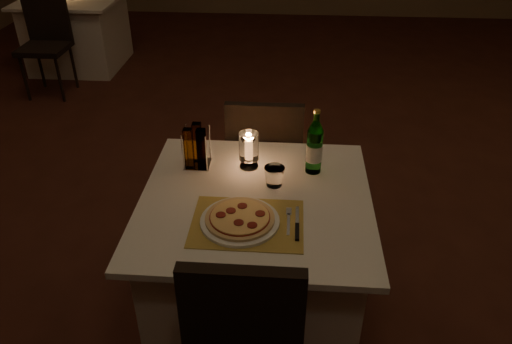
# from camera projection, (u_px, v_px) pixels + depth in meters

# --- Properties ---
(floor) EXTENTS (8.00, 10.00, 0.02)m
(floor) POSITION_uv_depth(u_px,v_px,m) (291.00, 225.00, 3.20)
(floor) COLOR #4B2118
(floor) RESTS_ON ground
(main_table) EXTENTS (1.00, 1.00, 0.74)m
(main_table) POSITION_uv_depth(u_px,v_px,m) (256.00, 261.00, 2.35)
(main_table) COLOR silver
(main_table) RESTS_ON ground
(chair_far) EXTENTS (0.42, 0.42, 0.90)m
(chair_far) POSITION_uv_depth(u_px,v_px,m) (265.00, 153.00, 2.86)
(chair_far) COLOR black
(chair_far) RESTS_ON ground
(placemat) EXTENTS (0.45, 0.34, 0.00)m
(placemat) POSITION_uv_depth(u_px,v_px,m) (247.00, 223.00, 2.00)
(placemat) COLOR #B1903D
(placemat) RESTS_ON main_table
(plate) EXTENTS (0.32, 0.32, 0.01)m
(plate) POSITION_uv_depth(u_px,v_px,m) (240.00, 221.00, 2.00)
(plate) COLOR white
(plate) RESTS_ON placemat
(pizza) EXTENTS (0.28, 0.28, 0.02)m
(pizza) POSITION_uv_depth(u_px,v_px,m) (240.00, 218.00, 1.99)
(pizza) COLOR #D8B77F
(pizza) RESTS_ON plate
(fork) EXTENTS (0.02, 0.18, 0.00)m
(fork) POSITION_uv_depth(u_px,v_px,m) (289.00, 219.00, 2.02)
(fork) COLOR silver
(fork) RESTS_ON placemat
(knife) EXTENTS (0.02, 0.22, 0.01)m
(knife) POSITION_uv_depth(u_px,v_px,m) (297.00, 228.00, 1.97)
(knife) COLOR black
(knife) RESTS_ON placemat
(tumbler) EXTENTS (0.09, 0.09, 0.09)m
(tumbler) POSITION_uv_depth(u_px,v_px,m) (274.00, 176.00, 2.22)
(tumbler) COLOR white
(tumbler) RESTS_ON main_table
(water_bottle) EXTENTS (0.08, 0.08, 0.31)m
(water_bottle) POSITION_uv_depth(u_px,v_px,m) (314.00, 147.00, 2.27)
(water_bottle) COLOR #5FB260
(water_bottle) RESTS_ON main_table
(hurricane_candle) EXTENTS (0.09, 0.09, 0.18)m
(hurricane_candle) POSITION_uv_depth(u_px,v_px,m) (249.00, 148.00, 2.32)
(hurricane_candle) COLOR white
(hurricane_candle) RESTS_ON main_table
(cruet_caddy) EXTENTS (0.12, 0.12, 0.21)m
(cruet_caddy) POSITION_uv_depth(u_px,v_px,m) (196.00, 148.00, 2.33)
(cruet_caddy) COLOR white
(cruet_caddy) RESTS_ON main_table
(neighbor_table_left) EXTENTS (1.00, 1.00, 0.74)m
(neighbor_table_left) POSITION_uv_depth(u_px,v_px,m) (78.00, 32.00, 5.41)
(neighbor_table_left) COLOR silver
(neighbor_table_left) RESTS_ON ground
(neighbor_chair_la) EXTENTS (0.42, 0.42, 0.90)m
(neighbor_chair_la) POSITION_uv_depth(u_px,v_px,m) (46.00, 36.00, 4.71)
(neighbor_chair_la) COLOR black
(neighbor_chair_la) RESTS_ON ground
(neighbor_chair_lb) EXTENTS (0.42, 0.42, 0.90)m
(neighbor_chair_lb) POSITION_uv_depth(u_px,v_px,m) (98.00, 0.00, 5.92)
(neighbor_chair_lb) COLOR black
(neighbor_chair_lb) RESTS_ON ground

